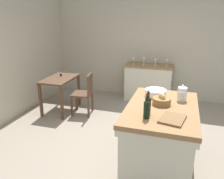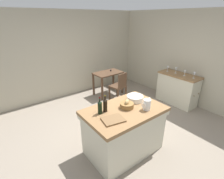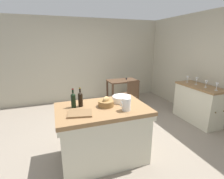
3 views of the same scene
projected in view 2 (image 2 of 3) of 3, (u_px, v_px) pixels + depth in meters
The scene contains 17 objects.
ground_plane at pixel (119, 131), 3.85m from camera, with size 6.76×6.76×0.00m, color gray.
wall_back at pixel (66, 55), 5.24m from camera, with size 5.32×0.12×2.60m, color #B2AA93.
wall_right at pixel (190, 59), 4.78m from camera, with size 0.12×5.20×2.60m, color #B2AA93.
island_table at pixel (124, 129), 3.12m from camera, with size 1.41×0.91×0.91m.
side_cabinet at pixel (177, 89), 4.97m from camera, with size 0.52×1.16×0.90m.
writing_desk at pixel (108, 76), 5.48m from camera, with size 0.91×0.58×0.80m.
wooden_chair at pixel (119, 86), 5.11m from camera, with size 0.46×0.46×0.89m.
pitcher at pixel (147, 104), 2.91m from camera, with size 0.17×0.13×0.23m.
wash_bowl at pixel (135, 98), 3.25m from camera, with size 0.32×0.32×0.10m, color white.
bread_basket at pixel (127, 105), 2.98m from camera, with size 0.24×0.24×0.16m.
cutting_board at pixel (113, 120), 2.63m from camera, with size 0.33×0.26×0.02m, color brown.
wine_bottle_dark at pixel (105, 105), 2.84m from camera, with size 0.07×0.07×0.30m.
wine_bottle_amber at pixel (100, 107), 2.78m from camera, with size 0.07×0.07×0.30m.
wine_glass_far_left at pixel (194, 74), 4.45m from camera, with size 0.07×0.07×0.17m.
wine_glass_left at pixel (185, 72), 4.64m from camera, with size 0.07×0.07×0.16m.
wine_glass_middle at pixel (176, 69), 4.84m from camera, with size 0.07×0.07×0.17m.
wine_glass_right at pixel (168, 68), 5.01m from camera, with size 0.07×0.07×0.16m.
Camera 2 is at (-2.04, -2.42, 2.40)m, focal length 27.19 mm.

